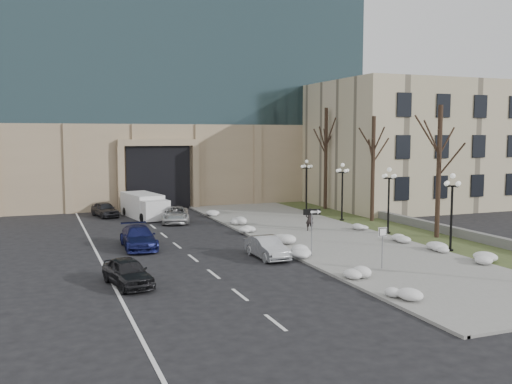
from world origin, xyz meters
The scene contains 34 objects.
ground centered at (0.00, 0.00, 0.00)m, with size 160.00×160.00×0.00m, color black.
sidewalk centered at (3.50, 14.00, 0.06)m, with size 9.00×40.00×0.12m, color gray.
curb centered at (-1.00, 14.00, 0.07)m, with size 0.30×40.00×0.14m, color gray.
grass_strip centered at (10.00, 14.00, 0.05)m, with size 4.00×40.00×0.10m, color #364321.
stone_wall centered at (12.00, 16.00, 0.35)m, with size 0.50×30.00×0.70m, color slate.
office_tower centered at (-2.01, 43.58, 18.49)m, with size 40.00×24.70×36.00m.
classical_building centered at (22.00, 27.98, 6.00)m, with size 22.00×18.12×12.00m.
car_a centered at (-10.88, 5.30, 0.65)m, with size 1.55×3.84×1.31m, color black.
car_b centered at (-2.57, 8.46, 0.63)m, with size 1.33×3.83×1.26m, color #B0B3B8.
car_c centered at (-8.92, 14.00, 0.69)m, with size 1.93×4.74×1.38m, color navy.
car_d centered at (-4.41, 23.44, 0.64)m, with size 2.12×4.60×1.28m, color silver.
car_e centered at (-9.31, 28.82, 0.63)m, with size 1.50×3.72×1.27m, color #333338.
pedestrian centered at (3.60, 15.43, 0.93)m, with size 0.59×0.39×1.63m, color black.
box_truck centered at (-6.22, 27.04, 0.98)m, with size 3.21×6.62×2.01m.
one_way_sign centered at (0.03, 7.62, 2.33)m, with size 1.05×0.39×2.82m.
keep_sign centered at (1.87, 3.55, 1.68)m, with size 0.49×0.07×2.28m.
snow_clump_a centered at (-0.39, -1.54, 0.30)m, with size 1.10×1.60×0.36m, color silver.
snow_clump_b centered at (-0.41, 2.51, 0.30)m, with size 1.10×1.60×0.36m, color silver.
snow_clump_c centered at (-0.78, 7.58, 0.30)m, with size 1.10×1.60×0.36m, color silver.
snow_clump_d centered at (-0.31, 11.77, 0.30)m, with size 1.10×1.60×0.36m, color silver.
snow_clump_e centered at (-0.85, 16.10, 0.30)m, with size 1.10×1.60×0.36m, color silver.
snow_clump_f centered at (-0.47, 20.02, 0.30)m, with size 1.10×1.60×0.36m, color silver.
snow_clump_g centered at (-0.66, 24.92, 0.30)m, with size 1.10×1.60×0.36m, color silver.
snow_clump_h centered at (7.71, 2.52, 0.30)m, with size 1.10×1.60×0.36m, color silver.
snow_clump_i centered at (7.40, 9.30, 0.30)m, with size 1.10×1.60×0.36m, color silver.
snow_clump_j centered at (7.37, 14.66, 0.30)m, with size 1.10×1.60×0.36m, color silver.
snow_clump_k centered at (7.62, 6.07, 0.30)m, with size 1.10×1.60×0.36m, color silver.
lamppost_a centered at (8.30, 6.00, 3.07)m, with size 1.18×1.18×4.76m.
lamppost_b centered at (8.30, 12.50, 3.07)m, with size 1.18×1.18×4.76m.
lamppost_c centered at (8.30, 19.00, 3.07)m, with size 1.18×1.18×4.76m.
lamppost_d centered at (8.30, 25.50, 3.07)m, with size 1.18×1.18×4.76m.
tree_near centered at (10.50, 10.00, 5.83)m, with size 3.20×3.20×9.00m.
tree_mid centered at (10.50, 18.00, 5.50)m, with size 3.20×3.20×8.50m.
tree_far centered at (10.50, 26.00, 6.15)m, with size 3.20×3.20×9.50m.
Camera 1 is at (-14.68, -21.14, 7.05)m, focal length 40.00 mm.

